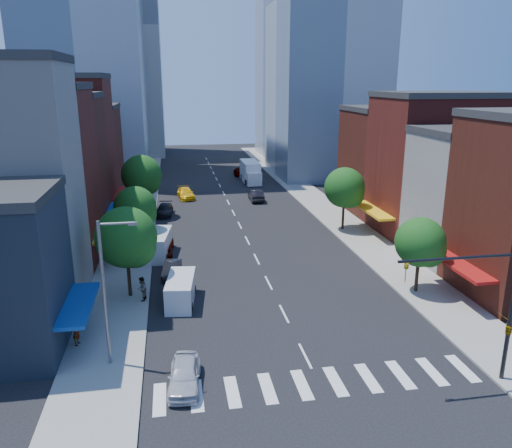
{
  "coord_description": "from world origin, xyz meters",
  "views": [
    {
      "loc": [
        -7.77,
        -27.01,
        16.71
      ],
      "look_at": [
        -0.91,
        13.1,
        5.0
      ],
      "focal_mm": 35.0,
      "sensor_mm": 36.0,
      "label": 1
    }
  ],
  "objects_px": {
    "parked_car_rear": "(165,210)",
    "pedestrian_far": "(142,289)",
    "traffic_car_oncoming": "(256,195)",
    "traffic_car_far": "(239,171)",
    "parked_car_third": "(161,247)",
    "taxi": "(186,193)",
    "cargo_van_near": "(181,291)",
    "pedestrian_near": "(76,332)",
    "box_truck": "(251,172)",
    "parked_car_second": "(172,269)",
    "parked_car_front": "(184,375)",
    "cargo_van_far": "(157,245)"
  },
  "relations": [
    {
      "from": "cargo_van_far",
      "to": "parked_car_third",
      "type": "bearing_deg",
      "value": 76.72
    },
    {
      "from": "parked_car_rear",
      "to": "traffic_car_far",
      "type": "xyz_separation_m",
      "value": [
        13.28,
        26.42,
        0.02
      ]
    },
    {
      "from": "parked_car_third",
      "to": "traffic_car_far",
      "type": "height_order",
      "value": "traffic_car_far"
    },
    {
      "from": "parked_car_second",
      "to": "cargo_van_far",
      "type": "distance_m",
      "value": 5.6
    },
    {
      "from": "taxi",
      "to": "pedestrian_far",
      "type": "bearing_deg",
      "value": -104.57
    },
    {
      "from": "parked_car_third",
      "to": "parked_car_second",
      "type": "bearing_deg",
      "value": -78.08
    },
    {
      "from": "parked_car_front",
      "to": "pedestrian_near",
      "type": "xyz_separation_m",
      "value": [
        -6.75,
        5.63,
        0.31
      ]
    },
    {
      "from": "parked_car_rear",
      "to": "box_truck",
      "type": "height_order",
      "value": "box_truck"
    },
    {
      "from": "parked_car_third",
      "to": "cargo_van_near",
      "type": "relative_size",
      "value": 0.98
    },
    {
      "from": "traffic_car_oncoming",
      "to": "pedestrian_far",
      "type": "height_order",
      "value": "pedestrian_far"
    },
    {
      "from": "taxi",
      "to": "parked_car_second",
      "type": "bearing_deg",
      "value": -101.47
    },
    {
      "from": "pedestrian_near",
      "to": "parked_car_rear",
      "type": "bearing_deg",
      "value": 2.89
    },
    {
      "from": "traffic_car_oncoming",
      "to": "pedestrian_far",
      "type": "bearing_deg",
      "value": 66.16
    },
    {
      "from": "parked_car_front",
      "to": "parked_car_third",
      "type": "relative_size",
      "value": 0.86
    },
    {
      "from": "cargo_van_near",
      "to": "box_truck",
      "type": "distance_m",
      "value": 48.86
    },
    {
      "from": "traffic_car_far",
      "to": "pedestrian_far",
      "type": "height_order",
      "value": "pedestrian_far"
    },
    {
      "from": "parked_car_third",
      "to": "taxi",
      "type": "xyz_separation_m",
      "value": [
        3.3,
        24.22,
        0.06
      ]
    },
    {
      "from": "parked_car_rear",
      "to": "taxi",
      "type": "height_order",
      "value": "taxi"
    },
    {
      "from": "cargo_van_near",
      "to": "cargo_van_far",
      "type": "xyz_separation_m",
      "value": [
        -2.0,
        11.29,
        0.15
      ]
    },
    {
      "from": "traffic_car_oncoming",
      "to": "traffic_car_far",
      "type": "height_order",
      "value": "traffic_car_oncoming"
    },
    {
      "from": "cargo_van_near",
      "to": "taxi",
      "type": "distance_m",
      "value": 36.45
    },
    {
      "from": "parked_car_second",
      "to": "pedestrian_far",
      "type": "distance_m",
      "value": 5.67
    },
    {
      "from": "parked_car_second",
      "to": "traffic_car_oncoming",
      "type": "relative_size",
      "value": 0.79
    },
    {
      "from": "cargo_van_far",
      "to": "pedestrian_far",
      "type": "distance_m",
      "value": 10.59
    },
    {
      "from": "cargo_van_far",
      "to": "taxi",
      "type": "bearing_deg",
      "value": 89.39
    },
    {
      "from": "taxi",
      "to": "pedestrian_near",
      "type": "relative_size",
      "value": 2.9
    },
    {
      "from": "parked_car_second",
      "to": "taxi",
      "type": "distance_m",
      "value": 30.61
    },
    {
      "from": "parked_car_third",
      "to": "taxi",
      "type": "bearing_deg",
      "value": 85.04
    },
    {
      "from": "cargo_van_near",
      "to": "traffic_car_far",
      "type": "bearing_deg",
      "value": 84.6
    },
    {
      "from": "traffic_car_oncoming",
      "to": "traffic_car_far",
      "type": "distance_m",
      "value": 20.43
    },
    {
      "from": "parked_car_front",
      "to": "box_truck",
      "type": "height_order",
      "value": "box_truck"
    },
    {
      "from": "box_truck",
      "to": "parked_car_rear",
      "type": "bearing_deg",
      "value": -126.23
    },
    {
      "from": "pedestrian_far",
      "to": "traffic_car_oncoming",
      "type": "bearing_deg",
      "value": 167.79
    },
    {
      "from": "traffic_car_oncoming",
      "to": "pedestrian_far",
      "type": "xyz_separation_m",
      "value": [
        -14.58,
        -32.45,
        0.29
      ]
    },
    {
      "from": "parked_car_rear",
      "to": "pedestrian_far",
      "type": "xyz_separation_m",
      "value": [
        -1.6,
        -26.46,
        0.41
      ]
    },
    {
      "from": "taxi",
      "to": "traffic_car_far",
      "type": "xyz_separation_m",
      "value": [
        10.26,
        17.21,
        -0.03
      ]
    },
    {
      "from": "pedestrian_near",
      "to": "cargo_van_far",
      "type": "bearing_deg",
      "value": -3.7
    },
    {
      "from": "parked_car_rear",
      "to": "cargo_van_far",
      "type": "xyz_separation_m",
      "value": [
        -0.62,
        -15.91,
        0.49
      ]
    },
    {
      "from": "parked_car_third",
      "to": "pedestrian_near",
      "type": "bearing_deg",
      "value": -103.49
    },
    {
      "from": "parked_car_third",
      "to": "pedestrian_far",
      "type": "height_order",
      "value": "pedestrian_far"
    },
    {
      "from": "cargo_van_near",
      "to": "taxi",
      "type": "xyz_separation_m",
      "value": [
        1.64,
        36.41,
        -0.28
      ]
    },
    {
      "from": "parked_car_rear",
      "to": "pedestrian_far",
      "type": "height_order",
      "value": "pedestrian_far"
    },
    {
      "from": "cargo_van_near",
      "to": "taxi",
      "type": "relative_size",
      "value": 0.99
    },
    {
      "from": "parked_car_front",
      "to": "cargo_van_near",
      "type": "height_order",
      "value": "cargo_van_near"
    },
    {
      "from": "parked_car_second",
      "to": "traffic_car_oncoming",
      "type": "height_order",
      "value": "traffic_car_oncoming"
    },
    {
      "from": "parked_car_third",
      "to": "traffic_car_oncoming",
      "type": "distance_m",
      "value": 24.84
    },
    {
      "from": "traffic_car_oncoming",
      "to": "parked_car_front",
      "type": "bearing_deg",
      "value": 75.59
    },
    {
      "from": "traffic_car_oncoming",
      "to": "traffic_car_far",
      "type": "xyz_separation_m",
      "value": [
        0.3,
        20.43,
        -0.09
      ]
    },
    {
      "from": "parked_car_second",
      "to": "parked_car_third",
      "type": "relative_size",
      "value": 0.78
    },
    {
      "from": "cargo_van_near",
      "to": "pedestrian_near",
      "type": "bearing_deg",
      "value": -134.06
    }
  ]
}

